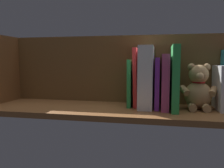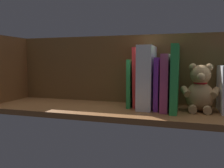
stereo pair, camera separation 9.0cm
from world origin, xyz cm
name	(u,v)px [view 1 (the left image)]	position (x,y,z in cm)	size (l,w,h in cm)	color
ground_plane	(112,110)	(0.00, 0.00, -1.10)	(107.39, 31.83, 2.20)	brown
shelf_back_panel	(118,69)	(0.00, -13.67, 15.31)	(107.39, 1.50, 30.62)	brown
shelf_side_divider	(0,69)	(51.69, 0.00, 15.31)	(2.40, 25.83, 30.62)	brown
book_2	(219,88)	(-41.99, -4.62, 8.66)	(2.26, 15.79, 17.32)	silver
teddy_bear	(198,89)	(-34.06, -3.17, 7.98)	(14.73, 11.61, 18.14)	tan
book_3	(174,78)	(-24.78, -2.05, 12.52)	(2.63, 20.93, 25.05)	green
book_4	(165,82)	(-21.26, -3.01, 10.80)	(2.87, 19.01, 21.61)	#B23F72
book_5	(157,83)	(-18.17, -4.20, 10.16)	(1.76, 16.63, 20.32)	purple
dictionary_thick_white	(146,77)	(-13.67, -3.54, 12.51)	(5.71, 17.76, 25.02)	white
book_6	(136,77)	(-9.28, -5.93, 12.21)	(1.52, 13.17, 24.43)	red
book_7	(131,83)	(-6.98, -5.64, 9.81)	(1.54, 13.75, 19.62)	green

